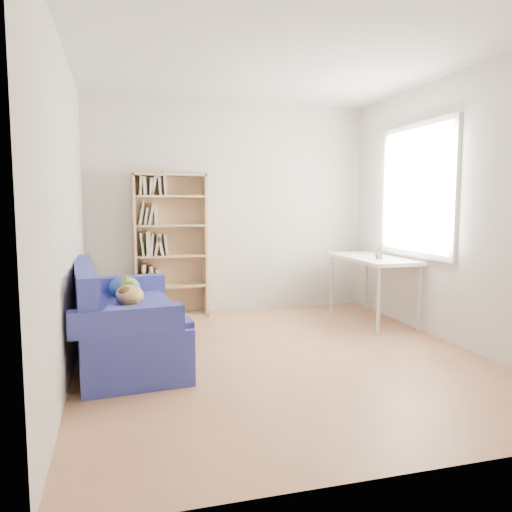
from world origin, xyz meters
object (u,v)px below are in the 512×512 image
at_px(sofa, 121,323).
at_px(pen_cup, 379,253).
at_px(bookshelf, 171,252).
at_px(desk, 372,263).

relative_size(sofa, pen_cup, 10.11).
distance_m(bookshelf, desk, 2.36).
relative_size(bookshelf, pen_cup, 9.60).
height_order(sofa, desk, sofa).
height_order(bookshelf, pen_cup, bookshelf).
bearing_deg(desk, bookshelf, 159.03).
bearing_deg(pen_cup, desk, 80.58).
bearing_deg(sofa, bookshelf, 63.17).
relative_size(bookshelf, desk, 1.35).
height_order(bookshelf, desk, bookshelf).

